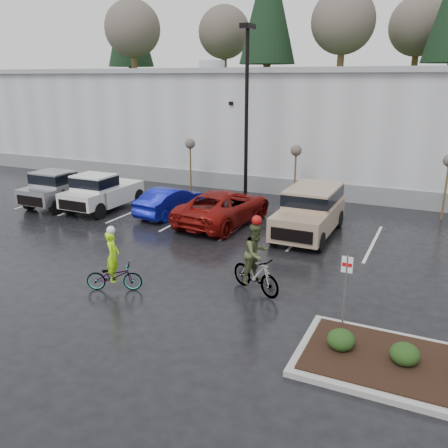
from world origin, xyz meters
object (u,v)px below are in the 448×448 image
at_px(cyclist_hivis, 114,270).
at_px(suv_tan, 309,213).
at_px(sapling_west, 190,147).
at_px(cyclist_olive, 256,265).
at_px(pickup_silver, 66,186).
at_px(lamppost, 247,97).
at_px(fire_lane_sign, 346,284).
at_px(pickup_white, 106,190).
at_px(car_blue, 171,201).
at_px(sapling_mid, 296,154).
at_px(car_red, 224,207).

bearing_deg(cyclist_hivis, suv_tan, -51.59).
distance_m(sapling_west, suv_tan, 10.27).
xyz_separation_m(sapling_west, cyclist_olive, (8.73, -11.50, -1.80)).
height_order(pickup_silver, cyclist_hivis, cyclist_hivis).
bearing_deg(lamppost, fire_lane_sign, -56.54).
height_order(suv_tan, cyclist_hivis, cyclist_hivis).
height_order(lamppost, sapling_west, lamppost).
distance_m(lamppost, cyclist_olive, 12.46).
bearing_deg(cyclist_hivis, pickup_white, 15.26).
xyz_separation_m(lamppost, pickup_white, (-6.19, -4.23, -4.71)).
height_order(cyclist_hivis, cyclist_olive, cyclist_olive).
relative_size(sapling_west, car_blue, 0.75).
bearing_deg(sapling_west, sapling_mid, 0.00).
xyz_separation_m(lamppost, suv_tan, (4.72, -4.14, -4.66)).
xyz_separation_m(suv_tan, cyclist_hivis, (-4.21, -8.18, -0.35)).
distance_m(sapling_west, cyclist_hivis, 14.21).
bearing_deg(sapling_mid, pickup_white, -148.98).
bearing_deg(cyclist_hivis, sapling_mid, -32.85).
bearing_deg(lamppost, car_red, -81.68).
relative_size(sapling_west, sapling_mid, 1.00).
bearing_deg(car_blue, pickup_white, 13.37).
xyz_separation_m(cyclist_hivis, cyclist_olive, (4.22, 1.82, 0.24)).
bearing_deg(sapling_west, pickup_silver, -131.12).
distance_m(cyclist_hivis, cyclist_olive, 4.60).
bearing_deg(pickup_silver, pickup_white, 4.59).
distance_m(lamppost, sapling_west, 5.07).
distance_m(fire_lane_sign, suv_tan, 8.27).
bearing_deg(fire_lane_sign, suv_tan, 111.87).
distance_m(pickup_silver, car_blue, 6.35).
height_order(fire_lane_sign, pickup_silver, fire_lane_sign).
xyz_separation_m(fire_lane_sign, suv_tan, (-3.08, 7.66, -0.38)).
bearing_deg(sapling_mid, sapling_west, 180.00).
height_order(lamppost, sapling_mid, lamppost).
bearing_deg(suv_tan, pickup_silver, -178.75).
bearing_deg(fire_lane_sign, sapling_west, 132.67).
relative_size(sapling_mid, cyclist_hivis, 1.46).
distance_m(sapling_mid, pickup_silver, 12.61).
bearing_deg(car_red, cyclist_olive, 127.76).
bearing_deg(car_blue, car_red, -175.66).
height_order(lamppost, pickup_silver, lamppost).
height_order(sapling_mid, pickup_silver, sapling_mid).
relative_size(pickup_white, cyclist_olive, 2.02).
xyz_separation_m(pickup_silver, car_blue, (6.32, 0.56, -0.28)).
bearing_deg(cyclist_olive, pickup_silver, 90.36).
bearing_deg(cyclist_olive, cyclist_hivis, 137.97).
xyz_separation_m(sapling_mid, pickup_silver, (-11.24, -5.43, -1.75)).
height_order(sapling_mid, fire_lane_sign, sapling_mid).
distance_m(car_red, suv_tan, 4.14).
distance_m(sapling_west, fire_lane_sign, 17.46).
bearing_deg(lamppost, car_blue, -122.03).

